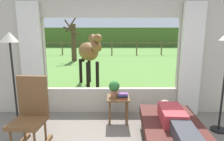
% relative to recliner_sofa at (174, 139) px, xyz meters
% --- Properties ---
extents(back_wall_with_window, '(5.20, 0.12, 2.55)m').
position_rel_recliner_sofa_xyz_m(back_wall_with_window, '(-0.94, 1.53, 1.03)').
color(back_wall_with_window, '#BCB29E').
rests_on(back_wall_with_window, ground_plane).
extents(curtain_panel_left, '(0.44, 0.10, 2.40)m').
position_rel_recliner_sofa_xyz_m(curtain_panel_left, '(-2.63, 1.39, 0.98)').
color(curtain_panel_left, silver).
rests_on(curtain_panel_left, ground_plane).
extents(curtain_panel_right, '(0.44, 0.10, 2.40)m').
position_rel_recliner_sofa_xyz_m(curtain_panel_right, '(0.75, 1.39, 0.98)').
color(curtain_panel_right, silver).
rests_on(curtain_panel_right, ground_plane).
extents(outdoor_pasture_lawn, '(36.00, 21.68, 0.02)m').
position_rel_recliner_sofa_xyz_m(outdoor_pasture_lawn, '(-0.94, 12.43, -0.21)').
color(outdoor_pasture_lawn, '#568438').
rests_on(outdoor_pasture_lawn, ground_plane).
extents(distant_hill_ridge, '(36.00, 2.00, 2.40)m').
position_rel_recliner_sofa_xyz_m(distant_hill_ridge, '(-0.94, 22.27, 0.98)').
color(distant_hill_ridge, '#476527').
rests_on(distant_hill_ridge, ground_plane).
extents(recliner_sofa, '(1.02, 1.76, 0.42)m').
position_rel_recliner_sofa_xyz_m(recliner_sofa, '(0.00, 0.00, 0.00)').
color(recliner_sofa, black).
rests_on(recliner_sofa, ground_plane).
extents(reclining_person, '(0.38, 1.44, 0.22)m').
position_rel_recliner_sofa_xyz_m(reclining_person, '(-0.00, -0.05, 0.30)').
color(reclining_person, '#B23338').
rests_on(reclining_person, recliner_sofa).
extents(rocking_chair, '(0.52, 0.72, 1.12)m').
position_rel_recliner_sofa_xyz_m(rocking_chair, '(-2.20, 0.18, 0.33)').
color(rocking_chair, brown).
rests_on(rocking_chair, ground_plane).
extents(side_table, '(0.44, 0.44, 0.52)m').
position_rel_recliner_sofa_xyz_m(side_table, '(-0.80, 1.01, 0.21)').
color(side_table, brown).
rests_on(side_table, ground_plane).
extents(potted_plant, '(0.22, 0.22, 0.32)m').
position_rel_recliner_sofa_xyz_m(potted_plant, '(-0.88, 1.07, 0.48)').
color(potted_plant, '#9E6042').
rests_on(potted_plant, side_table).
extents(book_stack, '(0.21, 0.15, 0.10)m').
position_rel_recliner_sofa_xyz_m(book_stack, '(-0.71, 0.95, 0.35)').
color(book_stack, '#B22D28').
rests_on(book_stack, side_table).
extents(floor_lamp_left, '(0.32, 0.32, 1.80)m').
position_rel_recliner_sofa_xyz_m(floor_lamp_left, '(-2.72, 0.77, 1.23)').
color(floor_lamp_left, black).
rests_on(floor_lamp_left, ground_plane).
extents(horse, '(1.09, 1.77, 1.73)m').
position_rel_recliner_sofa_xyz_m(horse, '(-1.69, 3.65, 0.94)').
color(horse, brown).
rests_on(horse, outdoor_pasture_lawn).
extents(pasture_tree, '(1.10, 1.06, 2.71)m').
position_rel_recliner_sofa_xyz_m(pasture_tree, '(-3.34, 9.37, 1.04)').
color(pasture_tree, '#4C3823').
rests_on(pasture_tree, outdoor_pasture_lawn).
extents(pasture_fence_line, '(16.10, 0.10, 1.10)m').
position_rel_recliner_sofa_xyz_m(pasture_fence_line, '(-0.94, 12.73, 0.53)').
color(pasture_fence_line, brown).
rests_on(pasture_fence_line, outdoor_pasture_lawn).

